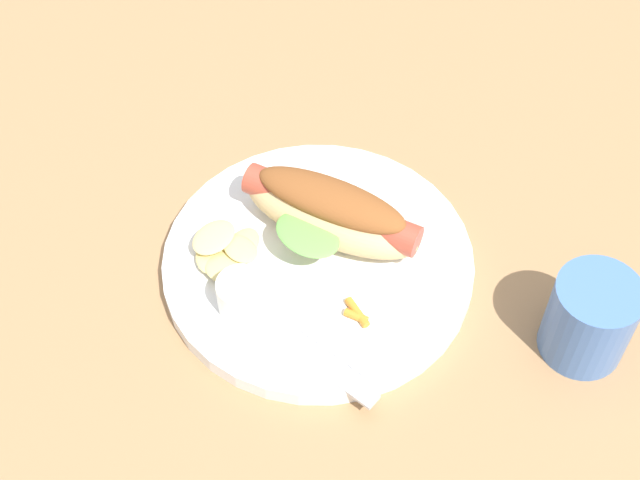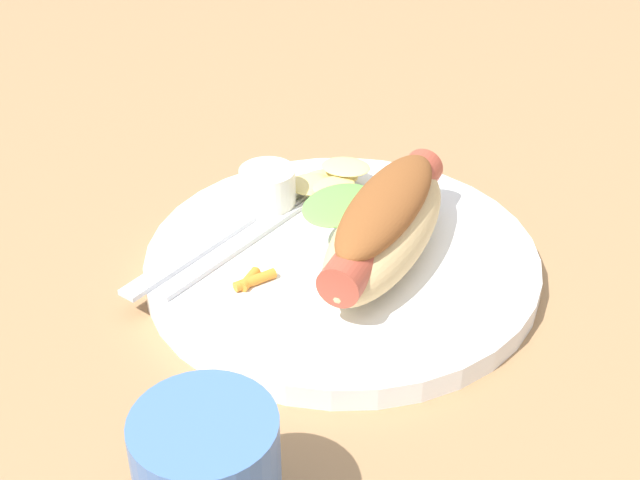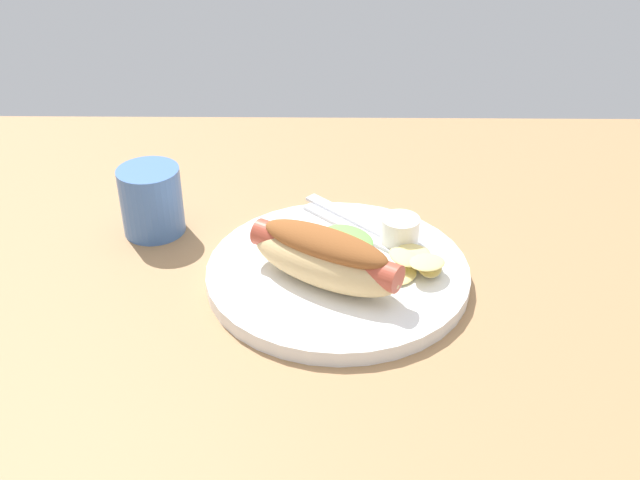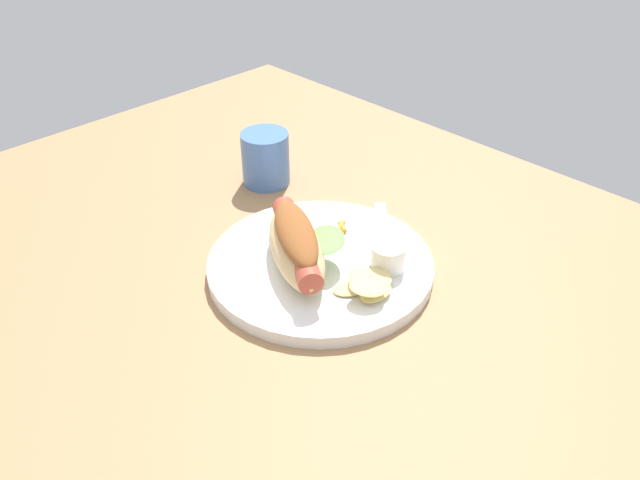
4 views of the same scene
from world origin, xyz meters
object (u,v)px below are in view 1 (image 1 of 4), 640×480
sauce_ramekin (242,295)px  drinking_cup (590,319)px  hot_dog (331,216)px  plate (318,263)px  knife (303,350)px  carrot_garnish (357,314)px  chips_pile (226,251)px  fork (306,327)px

sauce_ramekin → drinking_cup: bearing=-10.5°
hot_dog → plate: bearing=90.4°
knife → carrot_garnish: size_ratio=4.96×
knife → carrot_garnish: carrot_garnish is taller
sauce_ramekin → drinking_cup: size_ratio=0.53×
plate → drinking_cup: drinking_cup is taller
chips_pile → drinking_cup: 30.40cm
chips_pile → carrot_garnish: 12.60cm
hot_dog → chips_pile: hot_dog is taller
plate → carrot_garnish: bearing=-67.1°
plate → drinking_cup: bearing=-24.7°
hot_dog → fork: hot_dog is taller
knife → drinking_cup: bearing=-135.9°
fork → knife: (-0.38, -2.17, -0.02)cm
hot_dog → knife: 12.17cm
sauce_ramekin → fork: (5.04, -2.63, -1.37)cm
carrot_garnish → drinking_cup: 18.50cm
chips_pile → drinking_cup: size_ratio=0.99×
knife → chips_pile: bearing=-14.4°
chips_pile → knife: bearing=-59.1°
sauce_ramekin → hot_dog: bearing=39.9°
hot_dog → fork: bearing=104.4°
plate → drinking_cup: 23.06cm
sauce_ramekin → carrot_garnish: (9.28, -1.81, -1.23)cm
plate → drinking_cup: (20.77, -9.55, 3.08)cm
chips_pile → plate: bearing=-4.3°
drinking_cup → plate: bearing=155.3°
drinking_cup → hot_dog: bearing=149.1°
fork → drinking_cup: size_ratio=1.49×
sauce_ramekin → knife: (4.66, -4.80, -1.39)cm
fork → carrot_garnish: 4.32cm
fork → drinking_cup: bearing=-141.2°
plate → drinking_cup: size_ratio=3.47×
fork → knife: size_ratio=0.79×
carrot_garnish → drinking_cup: size_ratio=0.38×
chips_pile → drinking_cup: (28.63, -10.15, 1.26)cm
drinking_cup → chips_pile: bearing=160.5°
sauce_ramekin → chips_pile: bearing=103.8°
chips_pile → carrot_garnish: bearing=-33.2°
plate → chips_pile: 8.09cm
sauce_ramekin → chips_pile: size_ratio=0.53×
drinking_cup → sauce_ramekin: bearing=169.5°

